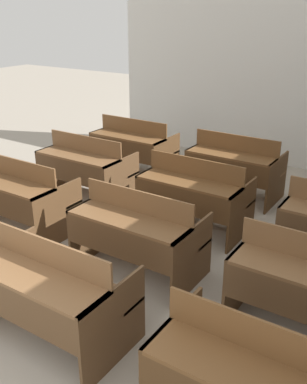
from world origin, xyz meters
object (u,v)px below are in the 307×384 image
object	(u,v)px
bench_third_left	(85,167)
bench_third_center	(194,194)
bench_second_center	(137,232)
bench_back_center	(234,166)
bench_front_center	(50,290)
bench_back_left	(133,146)
bench_front_right	(257,384)
bench_second_left	(19,195)

from	to	relation	value
bench_third_left	bench_third_center	bearing A→B (deg)	-1.12
bench_second_center	bench_back_center	world-z (taller)	same
bench_third_left	bench_front_center	bearing A→B (deg)	-54.24
bench_third_center	bench_back_center	xyz separation A→B (m)	(-0.01, 1.26, 0.00)
bench_front_center	bench_back_left	xyz separation A→B (m)	(-1.80, 3.68, 0.00)
bench_third_left	bench_back_center	bearing A→B (deg)	34.40
bench_front_right	bench_third_center	world-z (taller)	same
bench_second_left	bench_second_center	bearing A→B (deg)	-0.32
bench_third_left	bench_third_center	world-z (taller)	same
bench_second_center	bench_back_left	world-z (taller)	same
bench_second_center	bench_back_center	distance (m)	2.47
bench_third_left	bench_third_center	distance (m)	1.80
bench_front_right	bench_back_left	size ratio (longest dim) A/B	1.00
bench_second_left	bench_third_left	world-z (taller)	same
bench_back_left	bench_second_left	bearing A→B (deg)	-89.32
bench_third_center	bench_back_center	world-z (taller)	same
bench_second_left	bench_back_left	size ratio (longest dim) A/B	1.00
bench_third_center	bench_back_center	size ratio (longest dim) A/B	1.00
bench_third_left	bench_back_center	xyz separation A→B (m)	(1.78, 1.22, 0.00)
bench_front_right	bench_second_center	size ratio (longest dim) A/B	1.00
bench_second_left	bench_third_left	size ratio (longest dim) A/B	1.00
bench_second_left	bench_back_left	world-z (taller)	same
bench_second_left	bench_back_left	distance (m)	2.45
bench_front_right	bench_second_left	world-z (taller)	same
bench_front_center	bench_third_left	size ratio (longest dim) A/B	1.00
bench_front_center	bench_second_center	bearing A→B (deg)	89.25
bench_front_right	bench_front_center	bearing A→B (deg)	179.53
bench_back_left	bench_second_center	bearing A→B (deg)	-53.58
bench_back_center	bench_third_center	bearing A→B (deg)	-89.45
bench_front_center	bench_back_center	xyz separation A→B (m)	(0.01, 3.69, 0.00)
bench_front_center	bench_back_center	world-z (taller)	same
bench_second_center	bench_back_center	size ratio (longest dim) A/B	1.00
bench_second_left	bench_back_left	xyz separation A→B (m)	(-0.03, 2.45, 0.00)
bench_front_center	bench_back_left	world-z (taller)	same
bench_front_center	bench_second_left	size ratio (longest dim) A/B	1.00
bench_second_left	bench_front_right	bearing A→B (deg)	-19.25
bench_second_center	bench_third_left	size ratio (longest dim) A/B	1.00
bench_third_left	bench_third_center	size ratio (longest dim) A/B	1.00
bench_front_center	bench_second_left	xyz separation A→B (m)	(-1.77, 1.23, 0.00)
bench_front_right	bench_back_center	distance (m)	4.11
bench_second_left	bench_second_center	world-z (taller)	same
bench_third_left	bench_second_left	bearing A→B (deg)	-89.72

